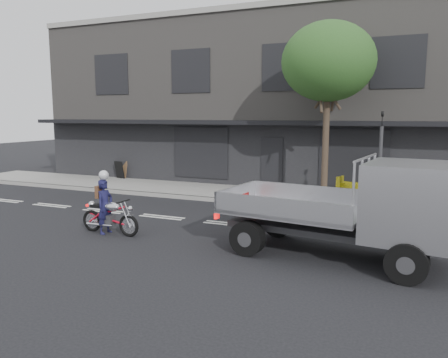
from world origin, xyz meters
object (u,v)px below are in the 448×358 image
flatbed_ute (389,204)px  construction_barrier (360,190)px  motorcycle (110,216)px  sandwich_board (119,170)px  street_tree (328,62)px  rider (105,207)px  traffic_light_pole (380,166)px

flatbed_ute → construction_barrier: flatbed_ute is taller
motorcycle → sandwich_board: sandwich_board is taller
street_tree → rider: bearing=-127.6°
traffic_light_pole → sandwich_board: traffic_light_pole is taller
motorcycle → rider: (-0.15, 0.00, 0.26)m
street_tree → sandwich_board: size_ratio=7.61×
motorcycle → construction_barrier: 9.21m
flatbed_ute → motorcycle: bearing=-170.7°
motorcycle → rider: bearing=-177.5°
traffic_light_pole → flatbed_ute: traffic_light_pole is taller
street_tree → sandwich_board: street_tree is taller
traffic_light_pole → motorcycle: traffic_light_pole is taller
traffic_light_pole → sandwich_board: size_ratio=3.95×
traffic_light_pole → flatbed_ute: 5.47m
street_tree → traffic_light_pole: (2.00, -0.85, -3.63)m
motorcycle → flatbed_ute: (7.44, 0.26, 0.89)m
rider → construction_barrier: 9.32m
street_tree → construction_barrier: 4.84m
street_tree → flatbed_ute: (2.54, -6.28, -3.87)m
street_tree → construction_barrier: bearing=11.8°
street_tree → construction_barrier: street_tree is taller
motorcycle → flatbed_ute: bearing=4.5°
traffic_light_pole → construction_barrier: size_ratio=2.09×
sandwich_board → flatbed_ute: bearing=-20.5°
construction_barrier → street_tree: bearing=-168.2°
traffic_light_pole → sandwich_board: (-12.71, 2.65, -1.06)m
flatbed_ute → construction_barrier: bearing=108.0°
motorcycle → street_tree: bearing=55.7°
rider → street_tree: bearing=-35.2°
traffic_light_pole → flatbed_ute: size_ratio=0.63×
motorcycle → flatbed_ute: 7.50m
traffic_light_pole → motorcycle: 9.02m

